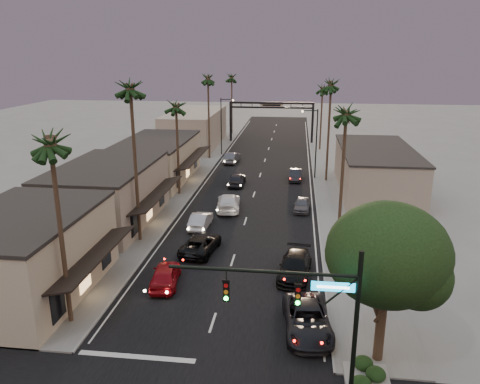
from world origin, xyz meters
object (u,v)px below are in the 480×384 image
(palm_ld, at_px, (208,76))
(palm_far, at_px, (232,76))
(palm_la, at_px, (49,137))
(palm_rb, at_px, (331,82))
(arch, at_px, (271,112))
(curbside_near, at_px, (307,319))
(palm_lb, at_px, (130,84))
(traffic_signal, at_px, (313,305))
(palm_ra, at_px, (347,109))
(oncoming_silver, at_px, (201,220))
(corner_tree, at_px, (389,259))
(streetlight_right, at_px, (314,138))
(curbside_black, at_px, (295,266))
(palm_lc, at_px, (176,103))
(palm_rc, at_px, (323,87))
(streetlight_left, at_px, (223,122))
(oncoming_pickup, at_px, (201,244))

(palm_ld, relative_size, palm_far, 1.08)
(palm_la, relative_size, palm_rb, 0.93)
(arch, height_order, palm_ld, palm_ld)
(curbside_near, bearing_deg, palm_la, 177.66)
(arch, relative_size, palm_lb, 1.00)
(arch, distance_m, curbside_near, 60.68)
(traffic_signal, relative_size, palm_ra, 0.64)
(oncoming_silver, bearing_deg, corner_tree, 127.49)
(corner_tree, distance_m, streetlight_right, 37.64)
(curbside_black, bearing_deg, oncoming_silver, 141.05)
(palm_lc, height_order, palm_far, palm_far)
(palm_rc, relative_size, curbside_black, 2.28)
(corner_tree, height_order, palm_rb, palm_rb)
(palm_lb, bearing_deg, palm_la, -90.00)
(corner_tree, distance_m, streetlight_left, 53.15)
(streetlight_right, relative_size, palm_rb, 0.63)
(corner_tree, relative_size, palm_rc, 0.72)
(palm_ra, xyz_separation_m, oncoming_pickup, (-11.43, -3.72, -10.72))
(palm_far, bearing_deg, palm_lc, -90.41)
(streetlight_left, xyz_separation_m, palm_rb, (15.52, -14.00, 7.09))
(palm_ld, bearing_deg, traffic_signal, -74.35)
(corner_tree, relative_size, streetlight_left, 0.98)
(corner_tree, distance_m, palm_rb, 37.12)
(curbside_near, bearing_deg, streetlight_left, 99.24)
(traffic_signal, distance_m, streetlight_right, 41.02)
(palm_ra, bearing_deg, palm_rb, 90.00)
(palm_ra, relative_size, curbside_near, 2.31)
(palm_ra, height_order, curbside_near, palm_ra)
(oncoming_silver, height_order, curbside_near, curbside_near)
(palm_far, xyz_separation_m, oncoming_silver, (4.32, -52.22, -10.72))
(arch, relative_size, oncoming_pickup, 2.91)
(traffic_signal, xyz_separation_m, curbside_black, (-0.78, 12.85, -4.30))
(streetlight_left, relative_size, palm_lb, 0.59)
(palm_ra, bearing_deg, palm_ld, 119.02)
(palm_ra, bearing_deg, curbside_black, -117.33)
(streetlight_right, xyz_separation_m, palm_lc, (-15.52, -9.00, 5.14))
(traffic_signal, distance_m, oncoming_pickup, 18.88)
(palm_rc, bearing_deg, corner_tree, -89.11)
(arch, distance_m, palm_la, 61.88)
(palm_lc, bearing_deg, palm_lb, -90.00)
(oncoming_pickup, height_order, curbside_near, curbside_near)
(palm_rb, bearing_deg, palm_lc, -155.06)
(streetlight_right, height_order, palm_lc, palm_lc)
(traffic_signal, height_order, curbside_near, traffic_signal)
(palm_far, bearing_deg, palm_rc, -39.64)
(traffic_signal, bearing_deg, palm_ra, 81.72)
(streetlight_left, relative_size, oncoming_pickup, 1.72)
(palm_la, height_order, palm_ra, same)
(oncoming_silver, bearing_deg, traffic_signal, 115.14)
(palm_lc, distance_m, palm_ld, 19.10)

